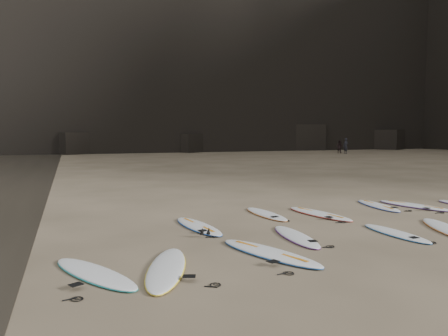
% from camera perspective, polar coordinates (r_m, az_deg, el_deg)
% --- Properties ---
extents(ground, '(240.00, 240.00, 0.00)m').
position_cam_1_polar(ground, '(11.05, 15.20, -8.90)').
color(ground, '#897559').
rests_on(ground, ground).
extents(headland, '(170.00, 101.00, 63.47)m').
position_cam_1_polar(headland, '(67.50, 8.19, 20.57)').
color(headland, black).
rests_on(headland, ground).
extents(surfboard_0, '(1.49, 2.78, 0.10)m').
position_cam_1_polar(surfboard_0, '(8.41, -7.53, -12.79)').
color(surfboard_0, white).
rests_on(surfboard_0, ground).
extents(surfboard_1, '(1.60, 2.85, 0.10)m').
position_cam_1_polar(surfboard_1, '(9.38, 5.96, -10.90)').
color(surfboard_1, white).
rests_on(surfboard_1, ground).
extents(surfboard_2, '(0.80, 2.44, 0.09)m').
position_cam_1_polar(surfboard_2, '(10.89, 9.38, -8.76)').
color(surfboard_2, white).
rests_on(surfboard_2, ground).
extents(surfboard_3, '(0.59, 2.27, 0.08)m').
position_cam_1_polar(surfboard_3, '(11.90, 21.52, -7.89)').
color(surfboard_3, white).
rests_on(surfboard_3, ground).
extents(surfboard_4, '(1.60, 2.63, 0.09)m').
position_cam_1_polar(surfboard_4, '(13.00, 26.96, -6.99)').
color(surfboard_4, white).
rests_on(surfboard_4, ground).
extents(surfboard_5, '(0.97, 2.65, 0.09)m').
position_cam_1_polar(surfboard_5, '(11.88, -3.38, -7.55)').
color(surfboard_5, white).
rests_on(surfboard_5, ground).
extents(surfboard_6, '(0.70, 2.43, 0.09)m').
position_cam_1_polar(surfboard_6, '(13.65, 5.52, -5.96)').
color(surfboard_6, white).
rests_on(surfboard_6, ground).
extents(surfboard_7, '(1.14, 2.75, 0.10)m').
position_cam_1_polar(surfboard_7, '(13.92, 12.35, -5.82)').
color(surfboard_7, white).
rests_on(surfboard_7, ground).
extents(surfboard_8, '(0.96, 2.56, 0.09)m').
position_cam_1_polar(surfboard_8, '(16.01, 19.46, -4.62)').
color(surfboard_8, white).
rests_on(surfboard_8, ground).
extents(surfboard_9, '(1.35, 2.79, 0.10)m').
position_cam_1_polar(surfboard_9, '(16.44, 23.63, -4.49)').
color(surfboard_9, white).
rests_on(surfboard_9, ground).
extents(surfboard_11, '(1.70, 2.56, 0.09)m').
position_cam_1_polar(surfboard_11, '(8.40, -16.58, -12.98)').
color(surfboard_11, white).
rests_on(surfboard_11, ground).
extents(person_a, '(0.52, 0.72, 1.84)m').
position_cam_1_polar(person_a, '(53.46, 15.61, 2.80)').
color(person_a, black).
rests_on(person_a, ground).
extents(person_b, '(0.88, 0.95, 1.57)m').
position_cam_1_polar(person_b, '(54.21, 14.83, 2.70)').
color(person_b, black).
rests_on(person_b, ground).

